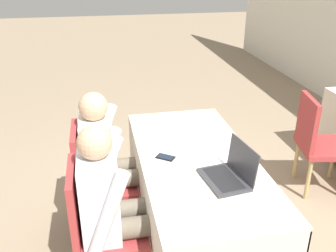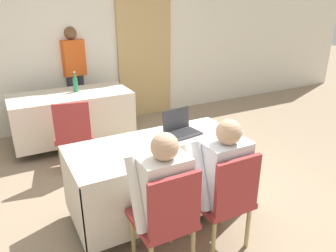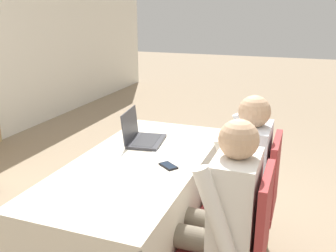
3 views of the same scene
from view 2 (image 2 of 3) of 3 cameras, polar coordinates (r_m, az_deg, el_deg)
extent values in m
plane|color=gray|center=(3.41, -1.63, -14.69)|extent=(24.00, 24.00, 0.00)
cube|color=silver|center=(5.43, -15.41, 13.90)|extent=(12.00, 0.06, 2.70)
cube|color=tan|center=(5.73, -4.11, 14.70)|extent=(0.97, 0.04, 2.65)
cube|color=beige|center=(3.03, -1.77, -3.34)|extent=(1.64, 0.77, 0.02)
cube|color=beige|center=(2.89, 1.72, -11.91)|extent=(1.64, 0.01, 0.62)
cube|color=beige|center=(3.48, -4.51, -5.71)|extent=(1.64, 0.01, 0.62)
cube|color=beige|center=(2.96, -16.34, -11.94)|extent=(0.01, 0.77, 0.62)
cube|color=beige|center=(3.56, 10.20, -5.30)|extent=(0.01, 0.77, 0.62)
cylinder|color=#333333|center=(3.37, -1.64, -13.90)|extent=(0.06, 0.06, 0.12)
cube|color=beige|center=(4.79, -16.67, 5.32)|extent=(1.64, 0.77, 0.02)
cube|color=beige|center=(4.54, -15.22, 0.31)|extent=(1.64, 0.01, 0.62)
cube|color=beige|center=(5.25, -17.19, 3.00)|extent=(1.64, 0.01, 0.62)
cube|color=beige|center=(4.81, -25.75, 0.09)|extent=(0.01, 0.77, 0.62)
cube|color=beige|center=(5.10, -7.32, 3.28)|extent=(0.01, 0.77, 0.62)
cylinder|color=#333333|center=(5.02, -15.85, -2.17)|extent=(0.06, 0.06, 0.12)
cube|color=#333338|center=(3.22, 2.68, -1.34)|extent=(0.35, 0.27, 0.02)
cube|color=black|center=(3.22, 2.69, -1.17)|extent=(0.30, 0.19, 0.00)
cube|color=#333338|center=(3.27, 1.39, 1.21)|extent=(0.32, 0.07, 0.21)
cube|color=black|center=(3.27, 1.39, 1.21)|extent=(0.29, 0.06, 0.19)
cube|color=black|center=(2.84, -0.36, -4.78)|extent=(0.13, 0.14, 0.01)
cube|color=#192333|center=(2.84, -0.36, -4.68)|extent=(0.11, 0.12, 0.00)
cube|color=white|center=(3.11, -3.07, -2.44)|extent=(0.27, 0.34, 0.00)
cube|color=white|center=(2.95, 2.83, -3.85)|extent=(0.32, 0.36, 0.00)
cylinder|color=#288456|center=(4.85, -15.80, 6.91)|extent=(0.07, 0.07, 0.20)
cone|color=#288456|center=(4.81, -15.97, 8.48)|extent=(0.06, 0.06, 0.08)
cylinder|color=silver|center=(4.80, -16.02, 8.99)|extent=(0.03, 0.03, 0.01)
cylinder|color=tan|center=(2.94, 0.55, -16.55)|extent=(0.04, 0.04, 0.40)
cylinder|color=tan|center=(2.82, -6.09, -18.54)|extent=(0.04, 0.04, 0.40)
cylinder|color=tan|center=(2.71, 4.34, -20.60)|extent=(0.04, 0.04, 0.40)
cube|color=#9E3333|center=(2.61, -1.06, -15.88)|extent=(0.44, 0.44, 0.05)
cube|color=#9E3333|center=(2.32, 1.21, -13.65)|extent=(0.40, 0.04, 0.45)
cylinder|color=tan|center=(3.18, 9.47, -13.49)|extent=(0.04, 0.04, 0.40)
cylinder|color=tan|center=(3.02, 3.91, -15.45)|extent=(0.04, 0.04, 0.40)
cylinder|color=tan|center=(2.97, 13.70, -16.77)|extent=(0.04, 0.04, 0.40)
cylinder|color=tan|center=(2.79, 7.91, -19.21)|extent=(0.04, 0.04, 0.40)
cube|color=#9E3333|center=(2.85, 9.02, -12.55)|extent=(0.44, 0.44, 0.05)
cube|color=#9E3333|center=(2.59, 12.01, -10.08)|extent=(0.40, 0.04, 0.45)
cylinder|color=tan|center=(4.44, -13.59, -3.12)|extent=(0.04, 0.04, 0.40)
cylinder|color=tan|center=(4.44, -18.11, -3.60)|extent=(0.04, 0.04, 0.40)
cylinder|color=tan|center=(4.12, -13.25, -5.11)|extent=(0.04, 0.04, 0.40)
cylinder|color=tan|center=(4.12, -18.14, -5.62)|extent=(0.04, 0.04, 0.40)
cube|color=#9E3333|center=(4.18, -16.09, -1.54)|extent=(0.52, 0.52, 0.05)
cube|color=#9E3333|center=(3.91, -16.39, 0.72)|extent=(0.40, 0.12, 0.45)
cylinder|color=#665B4C|center=(2.68, -0.60, -12.31)|extent=(0.13, 0.42, 0.13)
cylinder|color=#665B4C|center=(2.62, -4.20, -13.31)|extent=(0.13, 0.42, 0.13)
cylinder|color=#665B4C|center=(2.99, -2.23, -15.24)|extent=(0.10, 0.10, 0.45)
cylinder|color=#665B4C|center=(2.93, -5.53, -16.17)|extent=(0.10, 0.10, 0.45)
cube|color=silver|center=(2.41, -0.55, -11.15)|extent=(0.36, 0.22, 0.52)
cylinder|color=silver|center=(2.52, 3.32, -9.34)|extent=(0.08, 0.26, 0.54)
cylinder|color=silver|center=(2.36, -5.63, -11.78)|extent=(0.08, 0.26, 0.54)
sphere|color=tan|center=(2.24, -0.59, -3.61)|extent=(0.20, 0.20, 0.20)
cylinder|color=#665B4C|center=(2.93, 9.03, -9.37)|extent=(0.13, 0.42, 0.13)
cylinder|color=#665B4C|center=(2.84, 6.07, -10.31)|extent=(0.13, 0.42, 0.13)
cylinder|color=#665B4C|center=(3.21, 6.78, -12.40)|extent=(0.10, 0.10, 0.45)
cylinder|color=#665B4C|center=(3.13, 3.98, -13.32)|extent=(0.10, 0.10, 0.45)
cube|color=silver|center=(2.67, 10.02, -8.00)|extent=(0.36, 0.22, 0.52)
cylinder|color=silver|center=(2.81, 12.96, -6.43)|extent=(0.08, 0.26, 0.54)
cylinder|color=silver|center=(2.58, 5.74, -8.63)|extent=(0.08, 0.26, 0.54)
sphere|color=tan|center=(2.51, 10.53, -1.05)|extent=(0.20, 0.20, 0.20)
cylinder|color=#33333D|center=(5.54, -16.25, 4.12)|extent=(0.12, 0.12, 0.85)
cylinder|color=#33333D|center=(5.60, -14.76, 4.46)|extent=(0.12, 0.12, 0.85)
cube|color=#DB561E|center=(5.41, -16.25, 11.37)|extent=(0.37, 0.26, 0.55)
sphere|color=brown|center=(5.36, -16.67, 15.24)|extent=(0.19, 0.19, 0.19)
camera|label=1|loc=(3.82, 35.20, 17.80)|focal=40.00mm
camera|label=3|loc=(1.76, -53.67, 1.13)|focal=40.00mm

